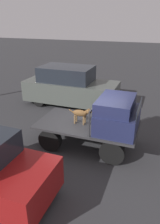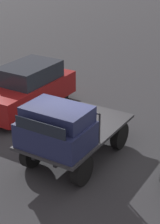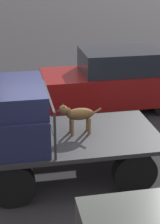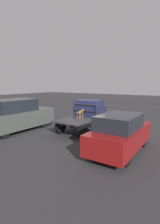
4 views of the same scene
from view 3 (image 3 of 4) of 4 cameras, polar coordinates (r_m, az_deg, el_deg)
The scene contains 6 objects.
ground_plane at distance 7.76m, azimuth -1.83°, elevation -9.46°, with size 80.00×80.00×0.00m, color #2D2D30.
flatbed_truck at distance 7.45m, azimuth -1.89°, elevation -5.37°, with size 3.62×1.97×0.89m.
truck_cab at distance 7.05m, azimuth -10.51°, elevation -0.40°, with size 1.34×1.85×1.10m.
truck_headboard at distance 7.06m, azimuth -4.79°, elevation 0.46°, with size 0.04×1.85×0.87m.
dog at distance 7.27m, azimuth -0.53°, elevation -0.36°, with size 0.89×0.24×0.64m.
parked_sedan at distance 10.80m, azimuth 5.40°, elevation 4.84°, with size 4.08×1.72×1.75m.
Camera 3 is at (1.00, 6.53, 4.07)m, focal length 60.00 mm.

